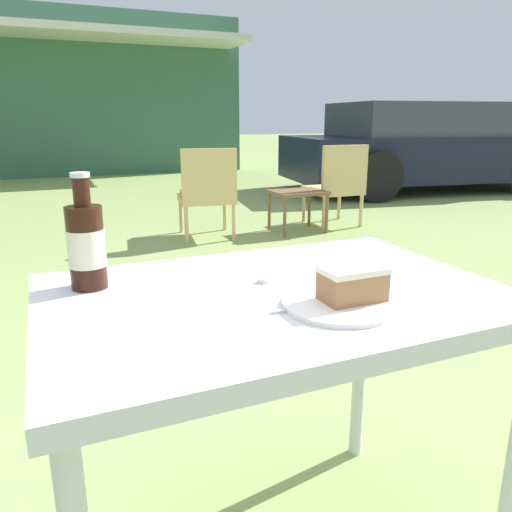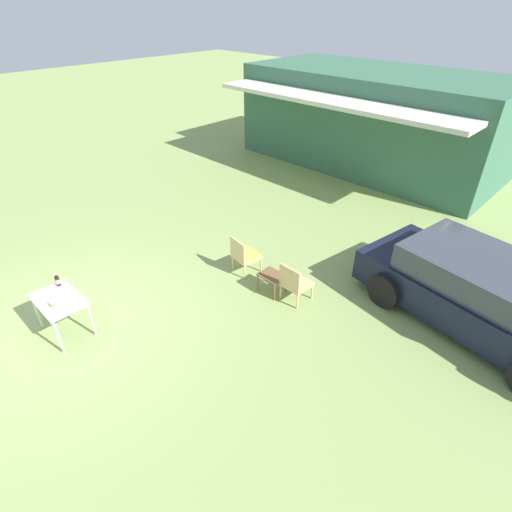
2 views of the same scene
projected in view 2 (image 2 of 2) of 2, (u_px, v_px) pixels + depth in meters
name	position (u px, v px, depth m)	size (l,w,h in m)	color
ground_plane	(69.00, 331.00, 7.02)	(60.00, 60.00, 0.00)	#8CA35B
cabin_building	(374.00, 119.00, 13.22)	(8.30, 5.15, 2.98)	#38664C
parked_car	(480.00, 293.00, 6.90)	(4.43, 2.52, 1.28)	black
wicker_chair_cushioned	(244.00, 254.00, 8.29)	(0.55, 0.55, 0.82)	tan
wicker_chair_plain	(294.00, 282.00, 7.48)	(0.50, 0.50, 0.82)	tan
garden_side_table	(272.00, 277.00, 7.76)	(0.50, 0.39, 0.40)	brown
patio_table	(59.00, 302.00, 6.66)	(0.95, 0.65, 0.72)	silver
cake_on_plate	(52.00, 304.00, 6.48)	(0.22, 0.22, 0.08)	white
cola_bottle_near	(58.00, 281.00, 6.88)	(0.08, 0.08, 0.24)	black
fork	(51.00, 303.00, 6.53)	(0.17, 0.04, 0.01)	silver
loose_bottle_cap	(61.00, 297.00, 6.65)	(0.03, 0.03, 0.01)	silver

